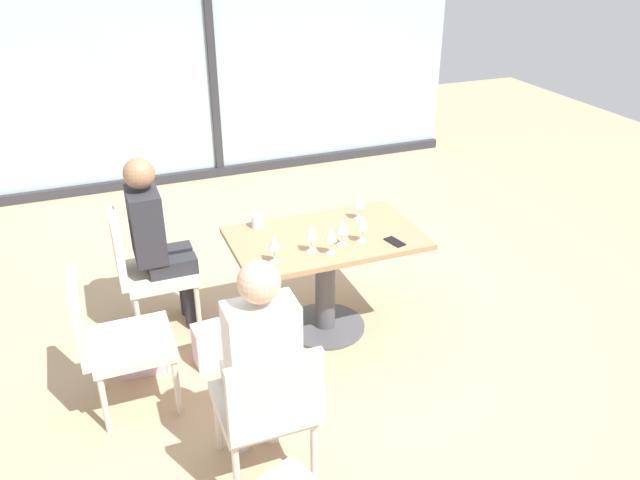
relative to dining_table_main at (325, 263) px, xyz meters
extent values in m
plane|color=tan|center=(0.00, 0.00, -0.53)|extent=(12.00, 12.00, 0.00)
cube|color=#A3B7BC|center=(0.00, 3.20, 0.82)|extent=(5.50, 0.03, 2.70)
cube|color=#2D2D33|center=(0.00, 3.17, 0.82)|extent=(0.08, 0.06, 2.70)
cube|color=#2D2D33|center=(0.00, 3.17, -0.48)|extent=(5.50, 0.10, 0.10)
cube|color=#997551|center=(0.00, 0.00, 0.18)|extent=(1.24, 0.76, 0.04)
cylinder|color=#4C4C51|center=(0.00, 0.00, -0.18)|extent=(0.14, 0.14, 0.69)
cylinder|color=#4C4C51|center=(0.00, 0.00, -0.52)|extent=(0.56, 0.56, 0.02)
cube|color=beige|center=(-1.04, 0.45, -0.11)|extent=(0.46, 0.46, 0.06)
cube|color=beige|center=(-1.29, 0.45, 0.13)|extent=(0.05, 0.46, 0.42)
cylinder|color=beige|center=(-0.84, 0.25, -0.33)|extent=(0.04, 0.04, 0.39)
cylinder|color=beige|center=(-0.84, 0.65, -0.33)|extent=(0.04, 0.04, 0.39)
cylinder|color=beige|center=(-1.24, 0.25, -0.33)|extent=(0.04, 0.04, 0.39)
cylinder|color=beige|center=(-1.24, 0.65, -0.33)|extent=(0.04, 0.04, 0.39)
cube|color=beige|center=(-0.76, -1.05, -0.11)|extent=(0.46, 0.46, 0.06)
cube|color=beige|center=(-0.76, -1.30, 0.13)|extent=(0.46, 0.05, 0.42)
cylinder|color=beige|center=(-0.56, -0.85, -0.33)|extent=(0.04, 0.04, 0.39)
cylinder|color=beige|center=(-0.96, -0.85, -0.33)|extent=(0.04, 0.04, 0.39)
cylinder|color=beige|center=(-0.56, -1.25, -0.33)|extent=(0.04, 0.04, 0.39)
cylinder|color=beige|center=(-0.96, -1.25, -0.33)|extent=(0.04, 0.04, 0.39)
cube|color=beige|center=(-1.32, -0.30, -0.11)|extent=(0.46, 0.46, 0.06)
cube|color=beige|center=(-1.57, -0.30, 0.13)|extent=(0.05, 0.46, 0.42)
cylinder|color=beige|center=(-1.12, -0.50, -0.33)|extent=(0.04, 0.04, 0.39)
cylinder|color=beige|center=(-1.12, -0.10, -0.33)|extent=(0.04, 0.04, 0.39)
cylinder|color=beige|center=(-1.52, -0.50, -0.33)|extent=(0.04, 0.04, 0.39)
cylinder|color=beige|center=(-1.52, -0.10, -0.33)|extent=(0.04, 0.04, 0.39)
cylinder|color=#28282D|center=(-0.86, 0.36, -0.30)|extent=(0.11, 0.11, 0.45)
cube|color=#28282D|center=(-0.96, 0.36, -0.02)|extent=(0.32, 0.13, 0.11)
cylinder|color=#28282D|center=(-0.86, 0.54, -0.30)|extent=(0.11, 0.11, 0.45)
cube|color=#28282D|center=(-0.96, 0.54, -0.02)|extent=(0.32, 0.13, 0.11)
cube|color=#28282D|center=(-1.09, 0.45, 0.27)|extent=(0.20, 0.34, 0.48)
sphere|color=#936B4C|center=(-1.09, 0.45, 0.63)|extent=(0.20, 0.20, 0.20)
cylinder|color=silver|center=(-0.67, -0.88, -0.30)|extent=(0.11, 0.11, 0.45)
cube|color=silver|center=(-0.67, -0.97, -0.02)|extent=(0.13, 0.32, 0.11)
cylinder|color=silver|center=(-0.85, -0.88, -0.30)|extent=(0.11, 0.11, 0.45)
cube|color=silver|center=(-0.85, -0.97, -0.02)|extent=(0.13, 0.32, 0.11)
cube|color=silver|center=(-0.76, -1.10, 0.27)|extent=(0.34, 0.20, 0.48)
sphere|color=#D8AD8C|center=(-0.76, -1.10, 0.63)|extent=(0.20, 0.20, 0.20)
cylinder|color=silver|center=(0.19, -0.16, 0.21)|extent=(0.06, 0.06, 0.00)
cylinder|color=silver|center=(0.19, -0.16, 0.25)|extent=(0.01, 0.01, 0.08)
cone|color=silver|center=(0.19, -0.16, 0.34)|extent=(0.07, 0.07, 0.09)
cylinder|color=silver|center=(0.05, -0.16, 0.21)|extent=(0.06, 0.06, 0.00)
cylinder|color=silver|center=(0.05, -0.16, 0.25)|extent=(0.01, 0.01, 0.08)
cone|color=silver|center=(0.05, -0.16, 0.34)|extent=(0.07, 0.07, 0.09)
cylinder|color=silver|center=(0.31, 0.16, 0.21)|extent=(0.06, 0.06, 0.00)
cylinder|color=silver|center=(0.31, 0.16, 0.25)|extent=(0.01, 0.01, 0.08)
cone|color=silver|center=(0.31, 0.16, 0.34)|extent=(0.07, 0.07, 0.09)
cylinder|color=silver|center=(-0.06, -0.24, 0.21)|extent=(0.06, 0.06, 0.00)
cylinder|color=silver|center=(-0.06, -0.24, 0.25)|extent=(0.01, 0.01, 0.08)
cone|color=silver|center=(-0.06, -0.24, 0.34)|extent=(0.07, 0.07, 0.09)
cylinder|color=silver|center=(-0.17, -0.17, 0.21)|extent=(0.06, 0.06, 0.00)
cylinder|color=silver|center=(-0.17, -0.17, 0.25)|extent=(0.01, 0.01, 0.08)
cone|color=silver|center=(-0.17, -0.17, 0.34)|extent=(0.07, 0.07, 0.09)
cylinder|color=silver|center=(-0.42, -0.22, 0.21)|extent=(0.06, 0.06, 0.00)
cylinder|color=silver|center=(-0.42, -0.22, 0.25)|extent=(0.01, 0.01, 0.08)
cone|color=silver|center=(-0.42, -0.22, 0.34)|extent=(0.07, 0.07, 0.09)
cylinder|color=white|center=(-0.38, 0.29, 0.25)|extent=(0.08, 0.08, 0.09)
cube|color=black|center=(0.38, -0.25, 0.21)|extent=(0.10, 0.16, 0.01)
cube|color=beige|center=(-1.25, -0.01, -0.39)|extent=(0.32, 0.20, 0.28)
cube|color=beige|center=(-0.79, -0.09, -0.39)|extent=(0.31, 0.18, 0.28)
camera|label=1|loc=(-1.39, -3.46, 2.09)|focal=35.60mm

